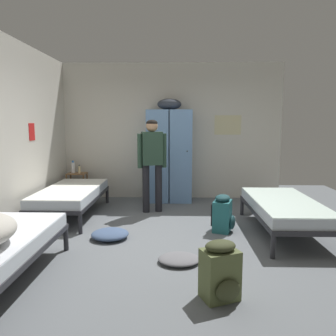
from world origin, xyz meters
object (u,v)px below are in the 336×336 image
object	(u,v)px
locker_bank	(169,154)
clothes_pile_denim	(110,234)
shelf_unit	(77,184)
backpack_teal	(223,214)
person_traveler	(152,157)
bed_right	(284,207)
clothes_pile_grey	(179,259)
backpack_olive	(220,272)
bed_left_rear	(71,194)
water_bottle	(73,167)
lotion_bottle	(79,169)

from	to	relation	value
locker_bank	clothes_pile_denim	distance (m)	2.54
shelf_unit	backpack_teal	bearing A→B (deg)	-34.50
locker_bank	person_traveler	xyz separation A→B (m)	(-0.29, -0.85, 0.03)
shelf_unit	person_traveler	bearing A→B (deg)	-27.70
bed_right	clothes_pile_grey	size ratio (longest dim) A/B	3.93
backpack_olive	person_traveler	bearing A→B (deg)	105.95
bed_left_rear	person_traveler	xyz separation A→B (m)	(1.38, 0.30, 0.61)
backpack_teal	clothes_pile_denim	distance (m)	1.66
bed_left_rear	clothes_pile_grey	size ratio (longest dim) A/B	3.93
clothes_pile_denim	locker_bank	bearing A→B (deg)	70.93
clothes_pile_grey	shelf_unit	bearing A→B (deg)	124.84
backpack_teal	bed_right	bearing A→B (deg)	-3.57
locker_bank	backpack_olive	world-z (taller)	locker_bank
bed_right	person_traveler	xyz separation A→B (m)	(-2.00, 1.09, 0.61)
bed_right	person_traveler	distance (m)	2.36
locker_bank	backpack_olive	distance (m)	3.87
locker_bank	shelf_unit	bearing A→B (deg)	179.74
clothes_pile_grey	bed_right	bearing A→B (deg)	34.80
locker_bank	backpack_teal	xyz separation A→B (m)	(0.84, -1.88, -0.71)
person_traveler	water_bottle	distance (m)	1.94
lotion_bottle	backpack_olive	world-z (taller)	lotion_bottle
shelf_unit	backpack_teal	world-z (taller)	shelf_unit
lotion_bottle	clothes_pile_grey	world-z (taller)	lotion_bottle
backpack_teal	backpack_olive	xyz separation A→B (m)	(-0.29, -1.89, 0.00)
backpack_teal	backpack_olive	distance (m)	1.91
locker_bank	backpack_olive	size ratio (longest dim) A/B	3.76
locker_bank	backpack_teal	world-z (taller)	locker_bank
water_bottle	clothes_pile_grey	distance (m)	3.78
shelf_unit	bed_right	distance (m)	4.11
backpack_teal	bed_left_rear	bearing A→B (deg)	163.50
locker_bank	bed_right	size ratio (longest dim) A/B	1.09
lotion_bottle	bed_right	bearing A→B (deg)	-28.19
locker_bank	shelf_unit	world-z (taller)	locker_bank
shelf_unit	clothes_pile_denim	size ratio (longest dim) A/B	1.10
person_traveler	water_bottle	bearing A→B (deg)	152.88
shelf_unit	lotion_bottle	xyz separation A→B (m)	(0.07, -0.04, 0.30)
backpack_teal	clothes_pile_grey	bearing A→B (deg)	-120.39
shelf_unit	water_bottle	xyz separation A→B (m)	(-0.08, 0.02, 0.34)
lotion_bottle	clothes_pile_denim	bearing A→B (deg)	-64.18
bed_left_rear	locker_bank	bearing A→B (deg)	34.46
shelf_unit	locker_bank	bearing A→B (deg)	-0.26
shelf_unit	bed_right	world-z (taller)	shelf_unit
clothes_pile_grey	clothes_pile_denim	distance (m)	1.22
locker_bank	water_bottle	world-z (taller)	locker_bank
shelf_unit	bed_right	bearing A→B (deg)	-28.22
locker_bank	shelf_unit	distance (m)	2.01
lotion_bottle	backpack_olive	xyz separation A→B (m)	(2.39, -3.74, -0.39)
backpack_olive	bed_right	bearing A→B (deg)	57.59
clothes_pile_grey	clothes_pile_denim	xyz separation A→B (m)	(-0.96, 0.76, 0.02)
bed_left_rear	clothes_pile_grey	bearing A→B (deg)	-45.22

